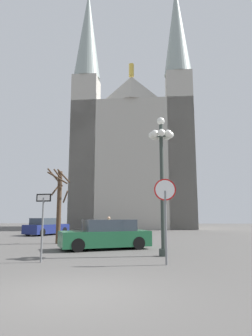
% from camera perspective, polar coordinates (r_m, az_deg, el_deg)
% --- Properties ---
extents(ground_plane, '(120.00, 120.00, 0.00)m').
position_cam_1_polar(ground_plane, '(7.03, -10.46, -22.91)').
color(ground_plane, '#514F4C').
extents(cathedral, '(16.62, 12.95, 35.43)m').
position_cam_1_polar(cathedral, '(42.59, 1.52, 2.72)').
color(cathedral, '#ADA89E').
rests_on(cathedral, ground).
extents(stop_sign, '(0.78, 0.08, 2.99)m').
position_cam_1_polar(stop_sign, '(10.59, 7.66, -6.90)').
color(stop_sign, slate).
rests_on(stop_sign, ground).
extents(one_way_arrow_sign, '(0.61, 0.16, 2.50)m').
position_cam_1_polar(one_way_arrow_sign, '(11.48, -15.90, -9.37)').
color(one_way_arrow_sign, slate).
rests_on(one_way_arrow_sign, ground).
extents(street_lamp, '(1.13, 1.13, 6.08)m').
position_cam_1_polar(street_lamp, '(13.05, 6.92, 1.82)').
color(street_lamp, '#2D3833').
rests_on(street_lamp, ground).
extents(bare_tree, '(1.40, 1.34, 4.61)m').
position_cam_1_polar(bare_tree, '(18.77, -12.92, -6.61)').
color(bare_tree, '#473323').
rests_on(bare_tree, ground).
extents(parked_car_near_navy, '(3.22, 4.61, 1.48)m').
position_cam_1_polar(parked_car_near_navy, '(27.44, -15.22, -11.02)').
color(parked_car_near_navy, navy).
rests_on(parked_car_near_navy, ground).
extents(parked_car_far_green, '(4.86, 3.49, 1.49)m').
position_cam_1_polar(parked_car_far_green, '(15.44, -3.96, -12.90)').
color(parked_car_far_green, '#1E5B38').
rests_on(parked_car_far_green, ground).
extents(pedestrian_walking, '(0.32, 0.32, 1.62)m').
position_cam_1_polar(pedestrian_walking, '(20.04, -3.39, -11.27)').
color(pedestrian_walking, navy).
rests_on(pedestrian_walking, ground).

